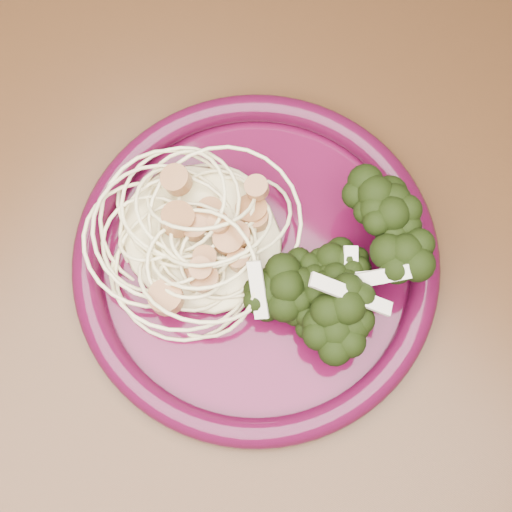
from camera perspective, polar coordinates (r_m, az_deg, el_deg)
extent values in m
plane|color=#51351B|center=(1.25, -0.41, -12.41)|extent=(3.50, 3.50, 0.00)
cube|color=#472814|center=(0.53, -0.95, -6.00)|extent=(1.20, 0.80, 0.04)
cylinder|color=#430822|center=(0.51, 0.00, -0.56)|extent=(0.31, 0.31, 0.01)
torus|color=#430A23|center=(0.51, 0.00, -0.29)|extent=(0.32, 0.32, 0.02)
ellipsoid|color=#F5E9AF|center=(0.50, -4.44, 1.80)|extent=(0.15, 0.13, 0.03)
ellipsoid|color=black|center=(0.49, 5.65, -1.99)|extent=(0.11, 0.15, 0.05)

